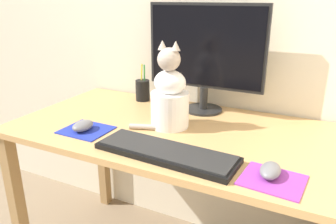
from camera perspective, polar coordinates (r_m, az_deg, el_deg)
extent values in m
cube|color=tan|center=(1.31, 0.78, -3.21)|extent=(1.28, 0.69, 0.02)
cube|color=olive|center=(1.62, -24.71, -14.89)|extent=(0.05, 0.05, 0.70)
cube|color=olive|center=(1.99, -11.32, -6.77)|extent=(0.05, 0.05, 0.70)
cube|color=olive|center=(1.64, 25.68, -14.50)|extent=(0.05, 0.05, 0.70)
cylinder|color=black|center=(1.50, 6.16, 0.46)|extent=(0.17, 0.17, 0.01)
cylinder|color=black|center=(1.49, 6.23, 2.47)|extent=(0.04, 0.04, 0.10)
cube|color=black|center=(1.44, 6.57, 11.25)|extent=(0.52, 0.02, 0.36)
cube|color=black|center=(1.43, 6.44, 11.20)|extent=(0.50, 0.00, 0.34)
cube|color=black|center=(1.08, -0.39, -7.12)|extent=(0.48, 0.18, 0.02)
cube|color=black|center=(1.08, -0.39, -6.55)|extent=(0.46, 0.16, 0.01)
cube|color=#1E2D9E|center=(1.31, -14.04, -3.05)|extent=(0.18, 0.16, 0.00)
cube|color=purple|center=(0.99, 17.72, -11.23)|extent=(0.18, 0.17, 0.00)
ellipsoid|color=slate|center=(1.30, -14.60, -2.32)|extent=(0.06, 0.10, 0.04)
ellipsoid|color=slate|center=(1.00, 17.41, -9.67)|extent=(0.06, 0.10, 0.04)
cylinder|color=white|center=(1.29, 0.32, 0.43)|extent=(0.15, 0.15, 0.14)
ellipsoid|color=white|center=(1.26, 0.33, 5.16)|extent=(0.13, 0.11, 0.10)
sphere|color=#B2A393|center=(1.23, 0.10, 9.12)|extent=(0.09, 0.09, 0.09)
cone|color=#B2A393|center=(1.24, -1.05, 11.60)|extent=(0.04, 0.04, 0.04)
cone|color=#B2A393|center=(1.21, 1.27, 11.43)|extent=(0.04, 0.04, 0.04)
cylinder|color=#B2A393|center=(1.28, -2.49, -2.69)|extent=(0.19, 0.08, 0.02)
cylinder|color=black|center=(1.63, -4.44, 3.78)|extent=(0.07, 0.07, 0.10)
cylinder|color=yellow|center=(1.63, -4.64, 5.88)|extent=(0.01, 0.01, 0.14)
cylinder|color=yellow|center=(1.63, -4.64, 5.90)|extent=(0.01, 0.01, 0.14)
cylinder|color=green|center=(1.62, -4.13, 5.84)|extent=(0.02, 0.02, 0.14)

